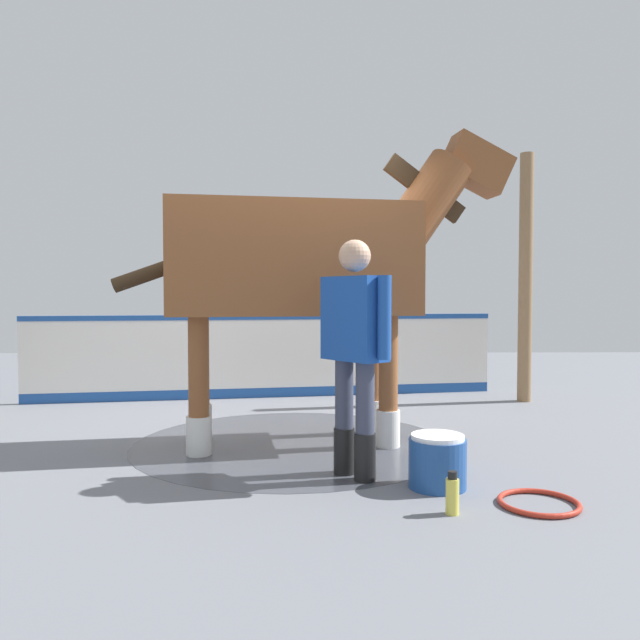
% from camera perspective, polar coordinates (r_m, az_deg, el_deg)
% --- Properties ---
extents(ground_plane, '(16.00, 16.00, 0.02)m').
position_cam_1_polar(ground_plane, '(5.64, -5.34, -10.77)').
color(ground_plane, slate).
extents(wet_patch, '(2.70, 2.70, 0.00)m').
position_cam_1_polar(wet_patch, '(5.35, -2.61, -11.36)').
color(wet_patch, '#42444C').
rests_on(wet_patch, ground).
extents(barrier_wall, '(0.99, 5.73, 1.03)m').
position_cam_1_polar(barrier_wall, '(7.65, -4.89, -3.66)').
color(barrier_wall, white).
rests_on(barrier_wall, ground).
extents(roof_post_near, '(0.16, 0.16, 2.94)m').
position_cam_1_polar(roof_post_near, '(7.68, 18.57, 3.72)').
color(roof_post_near, olive).
rests_on(roof_post_near, ground).
extents(horse, '(1.23, 3.43, 2.70)m').
position_cam_1_polar(horse, '(5.23, -1.27, 5.25)').
color(horse, brown).
rests_on(horse, ground).
extents(handler, '(0.54, 0.47, 1.65)m').
position_cam_1_polar(handler, '(4.24, 3.24, -2.01)').
color(handler, black).
rests_on(handler, ground).
extents(wash_bucket, '(0.38, 0.38, 0.35)m').
position_cam_1_polar(wash_bucket, '(4.20, 10.87, -12.79)').
color(wash_bucket, '#1E478C').
rests_on(wash_bucket, ground).
extents(bottle_shampoo, '(0.08, 0.08, 0.25)m').
position_cam_1_polar(bottle_shampoo, '(3.76, 12.21, -15.58)').
color(bottle_shampoo, '#D8CC4C').
rests_on(bottle_shampoo, ground).
extents(bottle_spray, '(0.08, 0.08, 0.22)m').
position_cam_1_polar(bottle_spray, '(4.70, 13.04, -12.10)').
color(bottle_spray, blue).
rests_on(bottle_spray, ground).
extents(hose_coil, '(0.49, 0.49, 0.03)m').
position_cam_1_polar(hose_coil, '(4.07, 19.69, -15.71)').
color(hose_coil, '#B72D1E').
rests_on(hose_coil, ground).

